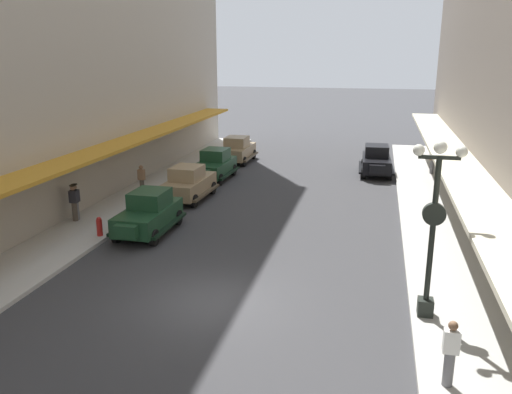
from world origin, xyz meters
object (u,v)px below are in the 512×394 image
parked_car_1 (238,149)px  pedestrian_4 (432,160)px  pedestrian_1 (450,353)px  lamp_post_with_clock (433,223)px  pedestrian_5 (142,180)px  parked_car_2 (376,160)px  parked_car_4 (189,182)px  parked_car_0 (149,212)px  pedestrian_0 (76,201)px  pedestrian_3 (74,202)px  parked_car_3 (215,164)px  fire_hydrant (99,226)px

parked_car_1 → pedestrian_4: parked_car_1 is taller
pedestrian_1 → lamp_post_with_clock: bearing=94.1°
pedestrian_1 → pedestrian_5: same height
parked_car_2 → parked_car_4: bearing=-139.1°
parked_car_0 → pedestrian_1: bearing=-37.5°
parked_car_0 → pedestrian_5: (-2.71, 5.16, 0.05)m
pedestrian_0 → pedestrian_1: bearing=-31.4°
parked_car_2 → pedestrian_0: size_ratio=2.58×
parked_car_0 → pedestrian_1: size_ratio=2.60×
pedestrian_1 → pedestrian_4: pedestrian_4 is taller
parked_car_0 → lamp_post_with_clock: bearing=-25.5°
parked_car_2 → pedestrian_0: bearing=-135.3°
parked_car_0 → pedestrian_3: bearing=174.1°
pedestrian_5 → parked_car_3: bearing=63.4°
parked_car_0 → fire_hydrant: parked_car_0 is taller
parked_car_0 → lamp_post_with_clock: 12.41m
parked_car_0 → parked_car_1: (-0.16, 15.41, 0.00)m
parked_car_0 → parked_car_4: (-0.15, 5.43, 0.00)m
parked_car_1 → pedestrian_3: (-3.64, -15.01, 0.07)m
parked_car_3 → lamp_post_with_clock: lamp_post_with_clock is taller
parked_car_2 → pedestrian_3: (-13.23, -13.33, 0.07)m
parked_car_1 → pedestrian_3: bearing=-103.6°
fire_hydrant → pedestrian_0: (-2.14, 1.77, 0.45)m
parked_car_3 → lamp_post_with_clock: bearing=-53.8°
parked_car_3 → pedestrian_4: bearing=16.9°
parked_car_4 → pedestrian_3: parked_car_4 is taller
parked_car_1 → pedestrian_0: parked_car_1 is taller
parked_car_2 → pedestrian_4: 3.46m
parked_car_3 → lamp_post_with_clock: 19.20m
lamp_post_with_clock → pedestrian_3: 16.02m
lamp_post_with_clock → pedestrian_0: (-14.89, 5.85, -1.97)m
parked_car_0 → fire_hydrant: bearing=-144.9°
parked_car_2 → pedestrian_5: size_ratio=2.63×
parked_car_2 → parked_car_4: (-9.58, -8.30, 0.00)m
lamp_post_with_clock → pedestrian_0: bearing=158.6°
pedestrian_1 → pedestrian_3: 17.61m
pedestrian_0 → pedestrian_4: same height
pedestrian_4 → parked_car_1: bearing=174.3°
parked_car_4 → pedestrian_0: 6.08m
fire_hydrant → parked_car_3: bearing=82.6°
parked_car_4 → pedestrian_5: 2.57m
parked_car_4 → lamp_post_with_clock: 15.62m
lamp_post_with_clock → pedestrian_4: lamp_post_with_clock is taller
fire_hydrant → pedestrian_5: size_ratio=0.50×
parked_car_1 → pedestrian_0: size_ratio=2.56×
parked_car_3 → pedestrian_0: (-3.62, -9.56, 0.07)m
fire_hydrant → parked_car_2: bearing=53.3°
pedestrian_1 → pedestrian_3: bearing=149.0°
pedestrian_4 → pedestrian_5: size_ratio=1.02×
parked_car_2 → pedestrian_4: size_ratio=2.58×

